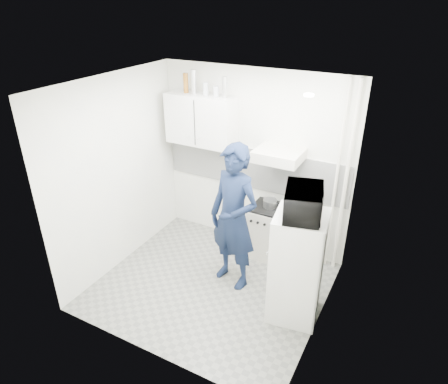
% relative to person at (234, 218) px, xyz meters
% --- Properties ---
extents(floor, '(2.80, 2.80, 0.00)m').
position_rel_person_xyz_m(floor, '(-0.19, -0.24, -0.96)').
color(floor, slate).
rests_on(floor, ground).
extents(ceiling, '(2.80, 2.80, 0.00)m').
position_rel_person_xyz_m(ceiling, '(-0.19, -0.24, 1.64)').
color(ceiling, white).
rests_on(ceiling, wall_back).
extents(wall_back, '(2.80, 0.00, 2.80)m').
position_rel_person_xyz_m(wall_back, '(-0.19, 1.01, 0.34)').
color(wall_back, white).
rests_on(wall_back, floor).
extents(wall_left, '(0.00, 2.60, 2.60)m').
position_rel_person_xyz_m(wall_left, '(-1.59, -0.24, 0.34)').
color(wall_left, white).
rests_on(wall_left, floor).
extents(wall_right, '(0.00, 2.60, 2.60)m').
position_rel_person_xyz_m(wall_right, '(1.21, -0.24, 0.34)').
color(wall_right, white).
rests_on(wall_right, floor).
extents(person, '(0.79, 0.61, 1.91)m').
position_rel_person_xyz_m(person, '(0.00, 0.00, 0.00)').
color(person, black).
rests_on(person, floor).
extents(stove, '(0.47, 0.47, 0.76)m').
position_rel_person_xyz_m(stove, '(0.16, 0.76, -0.58)').
color(stove, silver).
rests_on(stove, floor).
extents(fridge, '(0.64, 0.64, 1.35)m').
position_rel_person_xyz_m(fridge, '(0.91, -0.21, -0.28)').
color(fridge, white).
rests_on(fridge, floor).
extents(stove_top, '(0.46, 0.46, 0.03)m').
position_rel_person_xyz_m(stove_top, '(0.16, 0.76, -0.18)').
color(stove_top, black).
rests_on(stove_top, stove).
extents(saucepan, '(0.19, 0.19, 0.11)m').
position_rel_person_xyz_m(saucepan, '(0.17, 0.78, -0.12)').
color(saucepan, silver).
rests_on(saucepan, stove_top).
extents(microwave, '(0.65, 0.52, 0.31)m').
position_rel_person_xyz_m(microwave, '(0.91, -0.21, 0.55)').
color(microwave, black).
rests_on(microwave, fridge).
extents(bottle_b, '(0.07, 0.07, 0.27)m').
position_rel_person_xyz_m(bottle_b, '(-1.18, 0.83, 1.38)').
color(bottle_b, brown).
rests_on(bottle_b, upper_cabinet).
extents(bottle_c, '(0.08, 0.08, 0.32)m').
position_rel_person_xyz_m(bottle_c, '(-1.05, 0.83, 1.41)').
color(bottle_c, silver).
rests_on(bottle_c, upper_cabinet).
extents(canister_a, '(0.07, 0.07, 0.18)m').
position_rel_person_xyz_m(canister_a, '(-0.86, 0.83, 1.33)').
color(canister_a, '#B2B7BC').
rests_on(canister_a, upper_cabinet).
extents(canister_b, '(0.07, 0.07, 0.14)m').
position_rel_person_xyz_m(canister_b, '(-0.70, 0.83, 1.31)').
color(canister_b, '#B2B7BC').
rests_on(canister_b, upper_cabinet).
extents(bottle_e, '(0.07, 0.07, 0.27)m').
position_rel_person_xyz_m(bottle_e, '(-0.57, 0.83, 1.38)').
color(bottle_e, silver).
rests_on(bottle_e, upper_cabinet).
extents(upper_cabinet, '(1.00, 0.35, 0.70)m').
position_rel_person_xyz_m(upper_cabinet, '(-0.94, 0.83, 0.89)').
color(upper_cabinet, white).
rests_on(upper_cabinet, wall_back).
extents(range_hood, '(0.60, 0.50, 0.14)m').
position_rel_person_xyz_m(range_hood, '(0.26, 0.76, 0.61)').
color(range_hood, silver).
rests_on(range_hood, wall_back).
extents(backsplash, '(2.74, 0.03, 0.60)m').
position_rel_person_xyz_m(backsplash, '(-0.19, 0.99, 0.24)').
color(backsplash, white).
rests_on(backsplash, wall_back).
extents(pipe_a, '(0.05, 0.05, 2.60)m').
position_rel_person_xyz_m(pipe_a, '(1.11, 0.93, 0.34)').
color(pipe_a, silver).
rests_on(pipe_a, floor).
extents(pipe_b, '(0.04, 0.04, 2.60)m').
position_rel_person_xyz_m(pipe_b, '(0.99, 0.93, 0.34)').
color(pipe_b, silver).
rests_on(pipe_b, floor).
extents(ceiling_spot_fixture, '(0.10, 0.10, 0.02)m').
position_rel_person_xyz_m(ceiling_spot_fixture, '(0.81, -0.04, 1.61)').
color(ceiling_spot_fixture, white).
rests_on(ceiling_spot_fixture, ceiling).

